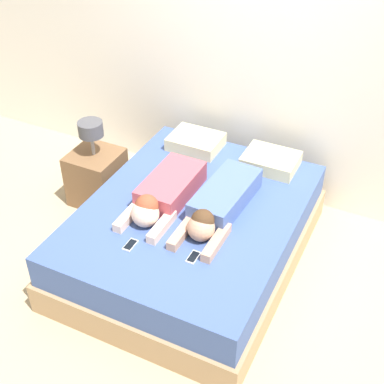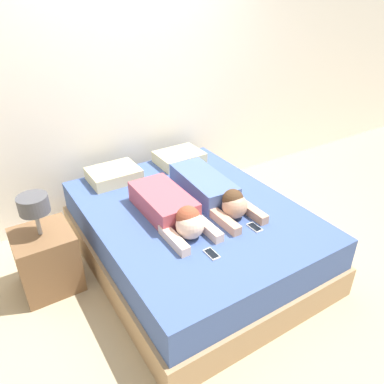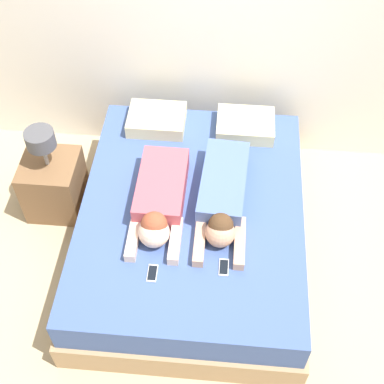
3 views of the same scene
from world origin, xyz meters
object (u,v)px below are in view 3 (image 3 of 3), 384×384
pillow_head_left (157,120)px  pillow_head_right (245,125)px  person_left (159,201)px  nightstand (53,182)px  bed (192,228)px  cell_phone_left (152,273)px  person_right (223,198)px  cell_phone_right (224,267)px

pillow_head_left → pillow_head_right: size_ratio=1.00×
person_left → nightstand: bearing=157.3°
bed → cell_phone_left: size_ratio=16.36×
pillow_head_right → bed: bearing=-113.8°
bed → pillow_head_right: (0.35, 0.79, 0.32)m
person_left → cell_phone_left: bearing=-88.1°
bed → pillow_head_left: bearing=113.8°
person_left → person_right: (0.43, 0.07, -0.00)m
person_right → cell_phone_right: (0.04, -0.50, -0.08)m
pillow_head_left → nightstand: (-0.77, -0.47, -0.30)m
person_left → cell_phone_right: 0.64m
pillow_head_left → cell_phone_right: pillow_head_left is taller
cell_phone_left → person_left: bearing=91.9°
nightstand → cell_phone_right: bearing=-30.6°
cell_phone_right → nightstand: bearing=149.4°
pillow_head_right → nightstand: bearing=-162.4°
pillow_head_left → person_left: size_ratio=0.50×
cell_phone_left → person_right: bearing=55.0°
cell_phone_left → nightstand: bearing=135.8°
pillow_head_right → cell_phone_right: pillow_head_right is taller
bed → pillow_head_left: pillow_head_left is taller
person_right → cell_phone_right: size_ratio=8.00×
pillow_head_right → cell_phone_left: size_ratio=3.55×
bed → person_left: bearing=-166.3°
person_right → cell_phone_left: size_ratio=8.00×
person_right → nightstand: nightstand is taller
cell_phone_right → pillow_head_right: bearing=85.4°
pillow_head_right → person_left: bearing=-123.9°
pillow_head_right → person_left: (-0.57, -0.84, 0.04)m
bed → person_right: bearing=5.2°
pillow_head_left → person_left: person_left is taller
pillow_head_left → person_left: bearing=-81.2°
pillow_head_left → cell_phone_right: size_ratio=3.55×
cell_phone_left → nightstand: (-0.92, 0.89, -0.24)m
cell_phone_right → nightstand: (-1.37, 0.81, -0.24)m
pillow_head_left → person_right: size_ratio=0.44×
nightstand → bed: bearing=-16.1°
person_left → bed: bearing=13.7°
pillow_head_left → nightstand: 0.95m
nightstand → cell_phone_left: bearing=-44.2°
person_left → nightstand: (-0.90, 0.38, -0.33)m
pillow_head_left → pillow_head_right: same height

